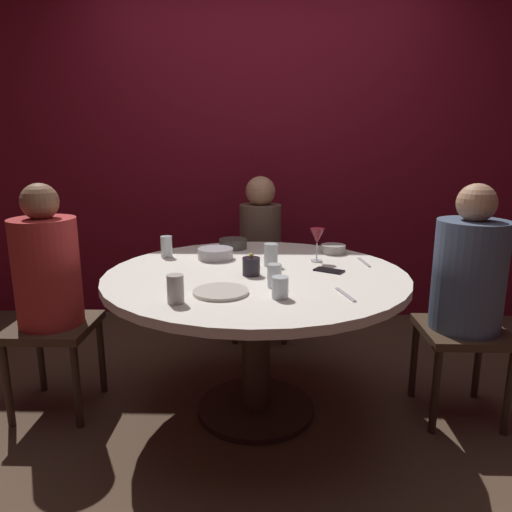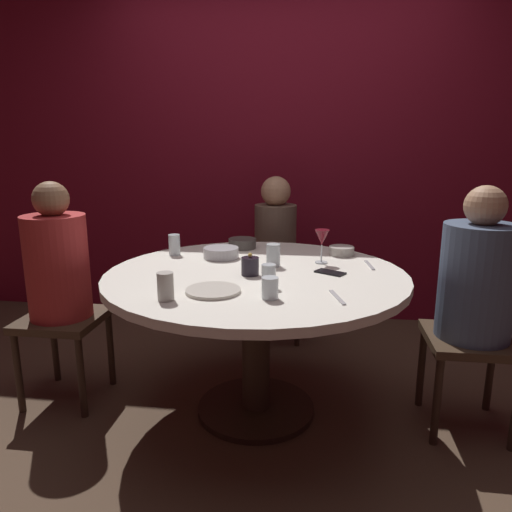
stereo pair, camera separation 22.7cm
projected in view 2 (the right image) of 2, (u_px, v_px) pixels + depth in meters
ground_plane at (256, 410)px, 2.46m from camera, size 8.00×8.00×0.00m
back_wall at (282, 150)px, 3.60m from camera, size 6.00×0.10×2.60m
dining_table at (256, 299)px, 2.32m from camera, size 1.45×1.45×0.74m
seated_diner_left at (58, 270)px, 2.43m from camera, size 0.40×0.40×1.17m
seated_diner_back at (275, 239)px, 3.27m from camera, size 0.40×0.40×1.14m
seated_diner_right at (477, 284)px, 2.16m from camera, size 0.40×0.40×1.17m
candle_holder at (250, 266)px, 2.23m from camera, size 0.08×0.08×0.11m
wine_glass at (322, 239)px, 2.43m from camera, size 0.08×0.08×0.18m
dinner_plate at (213, 291)px, 1.98m from camera, size 0.23×0.23×0.01m
cell_phone at (330, 272)px, 2.27m from camera, size 0.16×0.13×0.01m
bowl_serving_large at (221, 253)px, 2.57m from camera, size 0.19×0.19×0.06m
bowl_salad_center at (342, 251)px, 2.63m from camera, size 0.14×0.14×0.05m
bowl_small_white at (242, 243)px, 2.80m from camera, size 0.16×0.16×0.06m
cup_near_candle at (174, 245)px, 2.63m from camera, size 0.06×0.06×0.12m
cup_by_left_diner at (165, 286)px, 1.87m from camera, size 0.07×0.07×0.11m
cup_by_right_diner at (269, 276)px, 2.04m from camera, size 0.06×0.06×0.10m
cup_center_front at (273, 255)px, 2.38m from camera, size 0.07×0.07×0.11m
cup_far_edge at (270, 288)px, 1.89m from camera, size 0.07×0.07×0.09m
fork_near_plate at (370, 265)px, 2.41m from camera, size 0.04×0.18×0.01m
knife_near_plate at (337, 297)px, 1.90m from camera, size 0.06×0.18×0.01m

